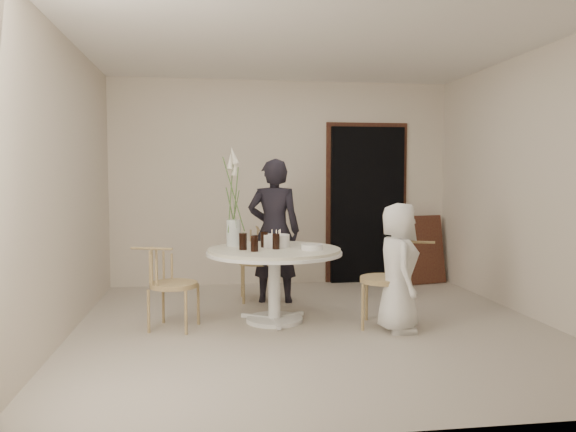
{
  "coord_description": "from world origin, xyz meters",
  "views": [
    {
      "loc": [
        -1.0,
        -5.18,
        1.43
      ],
      "look_at": [
        -0.21,
        0.3,
        1.04
      ],
      "focal_mm": 35.0,
      "sensor_mm": 36.0,
      "label": 1
    }
  ],
  "objects": [
    {
      "name": "cola_tumbler_c",
      "position": [
        -0.66,
        0.18,
        0.81
      ],
      "size": [
        0.09,
        0.09,
        0.16
      ],
      "primitive_type": "cylinder",
      "rotation": [
        0.0,
        0.0,
        -0.16
      ],
      "color": "black",
      "rests_on": "table"
    },
    {
      "name": "chair_left",
      "position": [
        -1.42,
        0.16,
        0.5
      ],
      "size": [
        0.54,
        0.51,
        0.77
      ],
      "rotation": [
        0.0,
        0.0,
        1.27
      ],
      "color": "tan",
      "rests_on": "ground"
    },
    {
      "name": "birthday_cake",
      "position": [
        -0.32,
        0.34,
        0.79
      ],
      "size": [
        0.26,
        0.26,
        0.18
      ],
      "rotation": [
        0.0,
        0.0,
        0.17
      ],
      "color": "white",
      "rests_on": "table"
    },
    {
      "name": "table",
      "position": [
        -0.35,
        0.25,
        0.62
      ],
      "size": [
        1.33,
        1.33,
        0.73
      ],
      "color": "white",
      "rests_on": "ground"
    },
    {
      "name": "door_trim",
      "position": [
        1.15,
        2.23,
        1.11
      ],
      "size": [
        1.12,
        0.03,
        2.22
      ],
      "primitive_type": "cube",
      "color": "#53341C",
      "rests_on": "ground"
    },
    {
      "name": "boy",
      "position": [
        0.74,
        -0.26,
        0.6
      ],
      "size": [
        0.44,
        0.62,
        1.19
      ],
      "primitive_type": "imported",
      "rotation": [
        0.0,
        0.0,
        1.45
      ],
      "color": "white",
      "rests_on": "ground"
    },
    {
      "name": "girl",
      "position": [
        -0.25,
        1.13,
        0.82
      ],
      "size": [
        0.65,
        0.48,
        1.63
      ],
      "primitive_type": "imported",
      "rotation": [
        0.0,
        0.0,
        2.98
      ],
      "color": "black",
      "rests_on": "ground"
    },
    {
      "name": "plate_stack",
      "position": [
        -0.01,
        0.09,
        0.76
      ],
      "size": [
        0.27,
        0.27,
        0.05
      ],
      "primitive_type": "cylinder",
      "rotation": [
        0.0,
        0.0,
        0.34
      ],
      "color": "white",
      "rests_on": "table"
    },
    {
      "name": "ground",
      "position": [
        0.0,
        0.0,
        0.0
      ],
      "size": [
        4.5,
        4.5,
        0.0
      ],
      "primitive_type": "plane",
      "color": "#B8AB9D",
      "rests_on": "ground"
    },
    {
      "name": "cola_tumbler_a",
      "position": [
        -0.56,
        0.05,
        0.81
      ],
      "size": [
        0.08,
        0.08,
        0.15
      ],
      "primitive_type": "cylinder",
      "rotation": [
        0.0,
        0.0,
        0.2
      ],
      "color": "black",
      "rests_on": "table"
    },
    {
      "name": "chair_far",
      "position": [
        -0.41,
        1.37,
        0.54
      ],
      "size": [
        0.48,
        0.51,
        0.83
      ],
      "rotation": [
        0.0,
        0.0,
        -0.02
      ],
      "color": "tan",
      "rests_on": "ground"
    },
    {
      "name": "flower_vase",
      "position": [
        -0.74,
        0.5,
        1.08
      ],
      "size": [
        0.14,
        0.14,
        1.0
      ],
      "rotation": [
        0.0,
        0.0,
        0.34
      ],
      "color": "silver",
      "rests_on": "table"
    },
    {
      "name": "chair_right",
      "position": [
        0.79,
        -0.12,
        0.54
      ],
      "size": [
        0.6,
        0.58,
        0.84
      ],
      "rotation": [
        0.0,
        0.0,
        -1.94
      ],
      "color": "tan",
      "rests_on": "ground"
    },
    {
      "name": "doorway",
      "position": [
        1.15,
        2.19,
        1.05
      ],
      "size": [
        1.0,
        0.1,
        2.1
      ],
      "primitive_type": "cube",
      "color": "black",
      "rests_on": "ground"
    },
    {
      "name": "room_shell",
      "position": [
        0.0,
        0.0,
        1.62
      ],
      "size": [
        4.5,
        4.5,
        4.5
      ],
      "color": "white",
      "rests_on": "ground"
    },
    {
      "name": "cola_tumbler_d",
      "position": [
        -0.44,
        0.35,
        0.81
      ],
      "size": [
        0.09,
        0.09,
        0.16
      ],
      "primitive_type": "cylinder",
      "rotation": [
        0.0,
        0.0,
        -0.39
      ],
      "color": "black",
      "rests_on": "table"
    },
    {
      "name": "cola_tumbler_b",
      "position": [
        -0.34,
        0.19,
        0.81
      ],
      "size": [
        0.08,
        0.08,
        0.15
      ],
      "primitive_type": "cylinder",
      "rotation": [
        0.0,
        0.0,
        0.16
      ],
      "color": "black",
      "rests_on": "table"
    },
    {
      "name": "picture_frame",
      "position": [
        1.83,
        1.95,
        0.46
      ],
      "size": [
        0.72,
        0.35,
        0.91
      ],
      "primitive_type": "cube",
      "rotation": [
        -0.17,
        0.0,
        0.22
      ],
      "color": "#53341C",
      "rests_on": "ground"
    }
  ]
}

